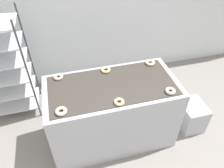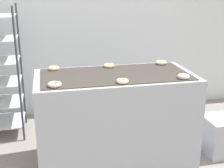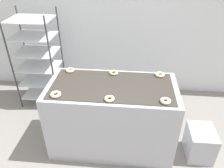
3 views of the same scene
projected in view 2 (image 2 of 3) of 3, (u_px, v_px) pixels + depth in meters
The scene contains 9 objects.
wall_back at pixel (92, 15), 4.33m from camera, with size 8.00×0.05×2.80m.
fryer_machine at pixel (115, 118), 3.24m from camera, with size 1.58×0.79×0.95m.
glaze_bin at pixel (219, 136), 3.45m from camera, with size 0.33×0.40×0.42m.
donut_near_left at pixel (55, 84), 2.71m from camera, with size 0.12×0.12×0.04m, color beige.
donut_near_center at pixel (122, 81), 2.81m from camera, with size 0.11×0.11×0.03m, color beige.
donut_near_right at pixel (184, 76), 2.95m from camera, with size 0.12×0.12×0.04m, color beige.
donut_far_left at pixel (54, 68), 3.24m from camera, with size 0.12×0.12×0.03m, color beige.
donut_far_center at pixel (109, 66), 3.35m from camera, with size 0.12×0.12×0.03m, color beige.
donut_far_right at pixel (161, 63), 3.47m from camera, with size 0.12×0.12×0.04m, color beige.
Camera 2 is at (-0.66, -2.25, 1.80)m, focal length 50.00 mm.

